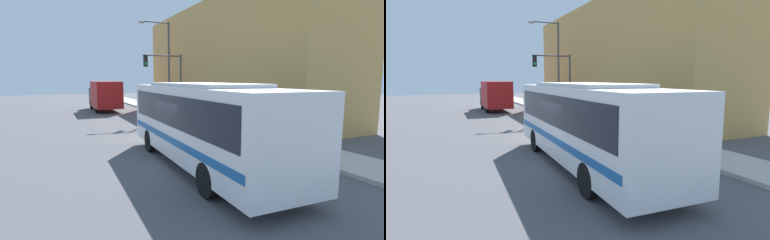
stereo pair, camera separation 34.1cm
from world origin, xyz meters
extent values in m
plane|color=#515156|center=(0.00, 0.00, 0.00)|extent=(120.00, 120.00, 0.00)
cube|color=#B7B2A8|center=(5.83, 20.00, 0.08)|extent=(2.65, 70.00, 0.16)
cube|color=tan|center=(10.15, 13.49, 4.88)|extent=(6.00, 24.99, 9.77)
cube|color=white|center=(0.48, -0.37, 1.76)|extent=(2.90, 10.29, 2.64)
cube|color=black|center=(0.48, -0.37, 2.23)|extent=(2.91, 9.47, 1.11)
cube|color=#19599E|center=(0.48, -0.37, 1.18)|extent=(2.92, 9.88, 0.24)
cube|color=silver|center=(0.48, -0.37, 3.12)|extent=(2.55, 5.69, 0.16)
cylinder|color=black|center=(1.73, 2.76, 0.52)|extent=(0.31, 1.04, 1.03)
cylinder|color=black|center=(-0.58, 2.83, 0.52)|extent=(0.31, 1.04, 1.03)
cylinder|color=black|center=(1.54, -3.21, 0.52)|extent=(0.31, 1.04, 1.03)
cylinder|color=black|center=(-0.76, -3.14, 0.52)|extent=(0.31, 1.04, 1.03)
cube|color=#B21919|center=(0.50, 21.34, 1.77)|extent=(2.48, 5.22, 2.63)
cube|color=#262628|center=(0.50, 24.97, 1.38)|extent=(2.35, 2.03, 1.86)
cylinder|color=black|center=(-0.59, 24.61, 0.45)|extent=(0.25, 0.90, 0.90)
cylinder|color=black|center=(-0.59, 20.37, 0.45)|extent=(0.25, 0.90, 0.90)
cylinder|color=red|center=(5.10, 5.25, 0.47)|extent=(0.22, 0.22, 0.62)
sphere|color=red|center=(5.10, 5.25, 0.85)|extent=(0.21, 0.21, 0.21)
cylinder|color=red|center=(5.10, 5.13, 0.50)|extent=(0.10, 0.13, 0.10)
cylinder|color=#47474C|center=(5.25, 12.84, 2.76)|extent=(0.16, 0.16, 5.19)
cylinder|color=#47474C|center=(3.65, 12.84, 5.21)|extent=(3.20, 0.11, 0.11)
cube|color=black|center=(2.25, 12.84, 4.76)|extent=(0.30, 0.24, 0.90)
sphere|color=#19D83F|center=(2.25, 12.70, 4.53)|extent=(0.18, 0.18, 0.18)
cylinder|color=#47474C|center=(5.10, 10.08, 0.65)|extent=(0.06, 0.06, 0.98)
cylinder|color=#4C4C51|center=(5.10, 10.08, 1.25)|extent=(0.14, 0.14, 0.22)
cylinder|color=#47474C|center=(5.35, 15.82, 4.29)|extent=(0.18, 0.18, 8.26)
cylinder|color=#47474C|center=(4.10, 15.82, 8.33)|extent=(2.50, 0.11, 0.11)
ellipsoid|color=gray|center=(2.85, 15.82, 8.25)|extent=(0.56, 0.28, 0.20)
camera|label=1|loc=(-4.64, -10.34, 3.36)|focal=28.00mm
camera|label=2|loc=(-4.33, -10.48, 3.36)|focal=28.00mm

